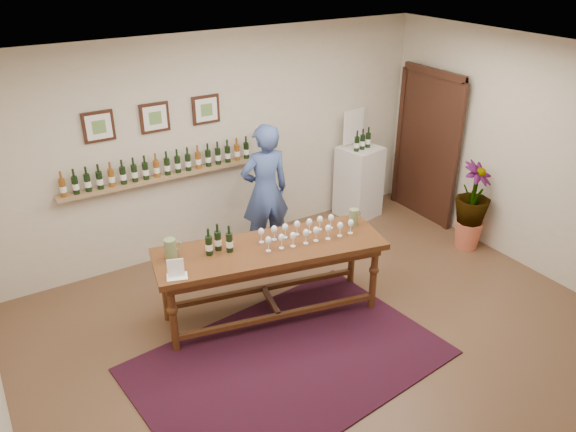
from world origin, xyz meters
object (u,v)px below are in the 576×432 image
tasting_table (270,257)px  display_pedestal (359,182)px  potted_plant (472,207)px  person (265,191)px

tasting_table → display_pedestal: display_pedestal is taller
display_pedestal → potted_plant: (0.64, -1.57, 0.08)m
display_pedestal → person: person is taller
display_pedestal → potted_plant: display_pedestal is taller
display_pedestal → person: (-1.73, -0.27, 0.35)m
tasting_table → person: 1.37m
potted_plant → person: size_ratio=0.59×
display_pedestal → person: size_ratio=0.60×
person → potted_plant: bearing=157.4°
person → display_pedestal: bearing=-165.0°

